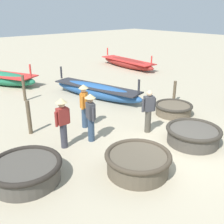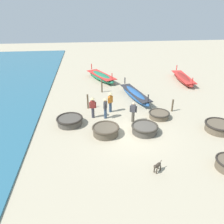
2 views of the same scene
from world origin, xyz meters
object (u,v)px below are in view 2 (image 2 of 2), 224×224
coracle_beside_post (159,115)px  coracle_center (219,127)px  coracle_far_left (70,121)px  mooring_post_mid_beach (102,86)px  coracle_weathered (145,128)px  long_boat_blue_hull (183,78)px  mooring_post_shoreline (88,101)px  fisherman_crouching (105,107)px  fisherman_by_coracle (110,101)px  long_boat_green_hull (101,77)px  fisherman_with_hat (133,112)px  mooring_post_inland (173,105)px  fisherman_standing_right (93,106)px  long_boat_white_hull (135,95)px  dog (157,166)px  coracle_front_right (106,130)px

coracle_beside_post → coracle_center: bearing=-34.5°
coracle_far_left → mooring_post_mid_beach: mooring_post_mid_beach is taller
coracle_weathered → long_boat_blue_hull: bearing=55.3°
long_boat_blue_hull → mooring_post_shoreline: (-10.72, -5.83, 0.27)m
fisherman_crouching → mooring_post_mid_beach: 5.52m
coracle_weathered → fisherman_by_coracle: (-1.93, 3.42, 0.65)m
coracle_center → long_boat_green_hull: size_ratio=0.36×
coracle_center → fisherman_with_hat: (-5.55, 1.96, 0.51)m
coracle_far_left → coracle_weathered: coracle_far_left is taller
coracle_center → mooring_post_inland: mooring_post_inland is taller
fisherman_standing_right → long_boat_green_hull: bearing=81.9°
fisherman_by_coracle → coracle_beside_post: bearing=-22.2°
long_boat_blue_hull → long_boat_white_hull: bearing=-146.6°
coracle_far_left → mooring_post_shoreline: 2.92m
coracle_center → fisherman_by_coracle: bearing=151.4°
coracle_weathered → dog: 3.87m
coracle_weathered → long_boat_white_hull: 5.94m
mooring_post_mid_beach → mooring_post_inland: (5.30, -4.95, -0.13)m
fisherman_standing_right → mooring_post_shoreline: 1.76m
coracle_center → mooring_post_shoreline: size_ratio=1.54×
coracle_weathered → fisherman_crouching: bearing=135.5°
coracle_far_left → mooring_post_mid_beach: size_ratio=1.49×
long_boat_white_hull → fisherman_with_hat: 4.50m
coracle_center → coracle_weathered: bearing=175.6°
coracle_front_right → fisherman_with_hat: fisherman_with_hat is taller
coracle_far_left → mooring_post_mid_beach: 6.78m
coracle_center → fisherman_by_coracle: (-7.00, 3.82, 0.63)m
coracle_beside_post → dog: 6.15m
long_boat_white_hull → fisherman_standing_right: fisherman_standing_right is taller
coracle_weathered → dog: coracle_weathered is taller
long_boat_green_hull → coracle_beside_post: bearing=-69.4°
long_boat_blue_hull → fisherman_crouching: (-9.44, -7.74, 0.61)m
coracle_weathered → fisherman_with_hat: size_ratio=1.15×
coracle_front_right → dog: coracle_front_right is taller
long_boat_green_hull → dog: size_ratio=9.39×
fisherman_standing_right → mooring_post_inland: 6.42m
coracle_far_left → coracle_center: bearing=-11.8°
long_boat_green_hull → mooring_post_mid_beach: bearing=-93.2°
fisherman_crouching → fisherman_standing_right: bearing=166.7°
coracle_front_right → long_boat_white_hull: size_ratio=0.34×
long_boat_green_hull → fisherman_crouching: bearing=-92.3°
long_boat_green_hull → long_boat_white_hull: bearing=-65.6°
long_boat_blue_hull → fisherman_with_hat: size_ratio=3.55×
coracle_weathered → coracle_beside_post: bearing=50.2°
fisherman_with_hat → mooring_post_inland: bearing=21.4°
long_boat_green_hull → mooring_post_inland: size_ratio=5.15×
fisherman_standing_right → mooring_post_shoreline: (-0.36, 1.69, -0.34)m
coracle_front_right → fisherman_standing_right: size_ratio=1.09×
long_boat_white_hull → coracle_beside_post: bearing=-75.5°
fisherman_with_hat → coracle_beside_post: bearing=10.8°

